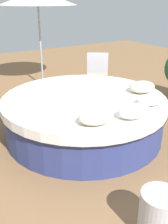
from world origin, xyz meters
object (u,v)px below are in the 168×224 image
Objects in this scene: throw_pillow_0 at (96,117)px; patio_chair at (98,68)px; side_table at (159,214)px; throw_pillow_3 at (142,87)px; round_bed at (84,115)px; throw_pillow_2 at (151,100)px; throw_pillow_1 at (134,111)px.

patio_chair is at bearing -125.92° from throw_pillow_0.
side_table is (0.15, 1.32, -0.52)m from throw_pillow_0.
round_bed is at bearing -19.71° from throw_pillow_3.
throw_pillow_2 is 0.90× the size of side_table.
round_bed is 1.13m from throw_pillow_3.
throw_pillow_2 is (-0.54, -0.22, -0.01)m from throw_pillow_1.
throw_pillow_0 is 1.42m from side_table.
round_bed is 2.82× the size of patio_chair.
throw_pillow_1 is at bearing 40.29° from throw_pillow_3.
throw_pillow_0 is at bearing 22.07° from throw_pillow_3.
throw_pillow_2 is at bearing -176.36° from throw_pillow_0.
throw_pillow_1 is (-0.54, 0.15, 0.01)m from throw_pillow_0.
throw_pillow_3 is at bearing -129.30° from side_table.
round_bed is 1.16m from throw_pillow_1.
round_bed is at bearing -94.09° from patio_chair.
side_table is at bearing 59.14° from throw_pillow_1.
throw_pillow_0 is 0.56m from throw_pillow_1.
throw_pillow_2 is at bearing -157.79° from throw_pillow_1.
throw_pillow_1 is 1.10m from throw_pillow_3.
throw_pillow_1 is 1.46m from side_table.
throw_pillow_0 reaches higher than throw_pillow_2.
throw_pillow_2 is 0.46× the size of patio_chair.
throw_pillow_1 is 0.52× the size of patio_chair.
throw_pillow_2 is at bearing -72.34° from patio_chair.
throw_pillow_1 is at bearing 164.42° from throw_pillow_0.
round_bed is 6.10× the size of throw_pillow_2.
patio_chair is at bearing -109.05° from throw_pillow_2.
throw_pillow_0 is 1.09m from throw_pillow_2.
throw_pillow_2 reaches higher than round_bed.
throw_pillow_0 is at bearing -96.59° from side_table.
throw_pillow_1 is 1.07× the size of throw_pillow_3.
throw_pillow_1 is (-0.14, 1.07, 0.43)m from round_bed.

